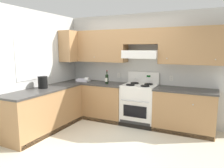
{
  "coord_description": "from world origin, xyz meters",
  "views": [
    {
      "loc": [
        1.93,
        -3.31,
        1.74
      ],
      "look_at": [
        0.0,
        0.7,
        1.0
      ],
      "focal_mm": 34.05,
      "sensor_mm": 36.0,
      "label": 1
    }
  ],
  "objects_px": {
    "bowl": "(83,81)",
    "paper_towel_roll": "(87,80)",
    "stove": "(139,104)",
    "bucket": "(43,82)",
    "wine_bottle": "(107,78)"
  },
  "relations": [
    {
      "from": "stove",
      "to": "bowl",
      "type": "height_order",
      "value": "stove"
    },
    {
      "from": "bowl",
      "to": "paper_towel_roll",
      "type": "bearing_deg",
      "value": -7.86
    },
    {
      "from": "stove",
      "to": "bucket",
      "type": "distance_m",
      "value": 2.2
    },
    {
      "from": "wine_bottle",
      "to": "bowl",
      "type": "distance_m",
      "value": 0.74
    },
    {
      "from": "stove",
      "to": "bucket",
      "type": "relative_size",
      "value": 4.75
    },
    {
      "from": "paper_towel_roll",
      "to": "wine_bottle",
      "type": "bearing_deg",
      "value": -5.02
    },
    {
      "from": "stove",
      "to": "bucket",
      "type": "bearing_deg",
      "value": -145.79
    },
    {
      "from": "stove",
      "to": "bowl",
      "type": "distance_m",
      "value": 1.58
    },
    {
      "from": "bowl",
      "to": "bucket",
      "type": "height_order",
      "value": "bucket"
    },
    {
      "from": "stove",
      "to": "paper_towel_roll",
      "type": "relative_size",
      "value": 10.35
    },
    {
      "from": "bowl",
      "to": "bucket",
      "type": "xyz_separation_m",
      "value": [
        -0.24,
        -1.18,
        0.11
      ]
    },
    {
      "from": "bucket",
      "to": "paper_towel_roll",
      "type": "height_order",
      "value": "bucket"
    },
    {
      "from": "paper_towel_roll",
      "to": "bucket",
      "type": "bearing_deg",
      "value": -107.81
    },
    {
      "from": "bowl",
      "to": "paper_towel_roll",
      "type": "xyz_separation_m",
      "value": [
        0.13,
        -0.02,
        0.04
      ]
    },
    {
      "from": "stove",
      "to": "bowl",
      "type": "relative_size",
      "value": 3.74
    }
  ]
}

